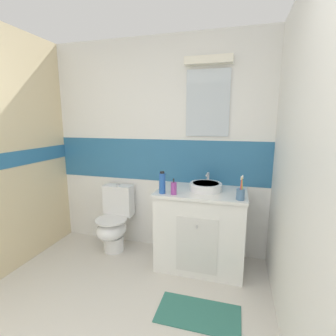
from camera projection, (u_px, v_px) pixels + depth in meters
ground_plane at (113, 315)px, 2.06m from camera, size 3.20×3.48×0.04m
wall_back_tiled at (159, 147)px, 3.00m from camera, size 3.20×0.20×2.50m
wall_right_plain at (311, 176)px, 1.46m from camera, size 0.10×3.48×2.50m
vanity_cabinet at (201, 228)px, 2.68m from camera, size 0.92×0.60×0.85m
sink_basin at (206, 186)px, 2.59m from camera, size 0.33×0.38×0.16m
toilet at (114, 221)px, 3.02m from camera, size 0.37×0.50×0.80m
toothbrush_cup at (241, 194)px, 2.28m from camera, size 0.08×0.08×0.23m
soap_dispenser at (174, 188)px, 2.45m from camera, size 0.06×0.06×0.16m
shampoo_bottle_tall at (162, 183)px, 2.48m from camera, size 0.06×0.06×0.23m
bath_mat at (198, 314)px, 2.04m from camera, size 0.68×0.36×0.01m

